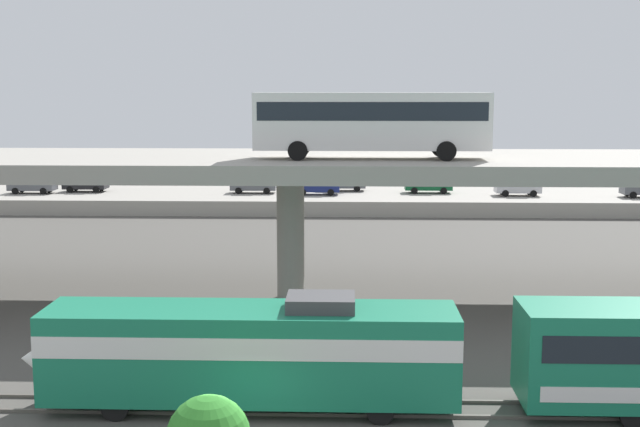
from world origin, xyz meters
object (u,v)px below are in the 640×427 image
(parked_car_1, at_px, (428,185))
(parked_car_2, at_px, (32,185))
(parked_car_0, at_px, (518,188))
(parked_car_5, at_px, (253,185))
(parked_car_3, at_px, (86,184))
(train_locomotive, at_px, (230,349))
(transit_bus_on_overpass, at_px, (372,119))
(parked_car_7, at_px, (318,187))
(parked_car_4, at_px, (343,183))

(parked_car_1, bearing_deg, parked_car_2, -177.64)
(parked_car_0, relative_size, parked_car_5, 0.96)
(parked_car_3, relative_size, parked_car_5, 0.95)
(parked_car_2, bearing_deg, train_locomotive, -62.24)
(transit_bus_on_overpass, bearing_deg, parked_car_7, 96.61)
(parked_car_2, bearing_deg, parked_car_1, 2.36)
(parked_car_1, relative_size, parked_car_2, 1.03)
(parked_car_4, xyz_separation_m, parked_car_5, (-8.62, -2.15, -0.00))
(transit_bus_on_overpass, bearing_deg, parked_car_3, 126.02)
(parked_car_0, bearing_deg, parked_car_4, -11.29)
(transit_bus_on_overpass, height_order, parked_car_3, transit_bus_on_overpass)
(transit_bus_on_overpass, height_order, parked_car_4, transit_bus_on_overpass)
(parked_car_2, relative_size, parked_car_7, 1.03)
(parked_car_3, distance_m, parked_car_4, 25.09)
(transit_bus_on_overpass, relative_size, parked_car_0, 2.88)
(transit_bus_on_overpass, height_order, parked_car_2, transit_bus_on_overpass)
(parked_car_1, bearing_deg, train_locomotive, -102.99)
(parked_car_0, distance_m, parked_car_5, 25.16)
(parked_car_4, xyz_separation_m, parked_car_7, (-2.36, -3.12, -0.00))
(parked_car_4, relative_size, parked_car_5, 1.01)
(transit_bus_on_overpass, distance_m, parked_car_1, 38.31)
(parked_car_4, bearing_deg, parked_car_0, -11.29)
(transit_bus_on_overpass, distance_m, parked_car_4, 39.27)
(train_locomotive, xyz_separation_m, parked_car_3, (-21.41, 51.27, -0.03))
(parked_car_5, bearing_deg, transit_bus_on_overpass, -74.08)
(train_locomotive, relative_size, parked_car_5, 3.58)
(train_locomotive, relative_size, parked_car_7, 3.68)
(transit_bus_on_overpass, bearing_deg, parked_car_4, 92.58)
(parked_car_1, xyz_separation_m, parked_car_7, (-10.59, -1.61, -0.00))
(parked_car_3, height_order, parked_car_5, same)
(parked_car_0, bearing_deg, transit_bus_on_overpass, 67.21)
(parked_car_2, bearing_deg, parked_car_5, 2.51)
(transit_bus_on_overpass, height_order, parked_car_7, transit_bus_on_overpass)
(transit_bus_on_overpass, xyz_separation_m, parked_car_0, (14.78, 35.18, -7.68))
(train_locomotive, xyz_separation_m, transit_bus_on_overpass, (5.36, 14.44, 7.65))
(transit_bus_on_overpass, distance_m, parked_car_5, 38.55)
(parked_car_3, bearing_deg, parked_car_1, -179.77)
(parked_car_2, height_order, parked_car_7, same)
(parked_car_1, relative_size, parked_car_5, 1.03)
(parked_car_0, xyz_separation_m, parked_car_4, (-16.51, 3.30, 0.00))
(parked_car_3, height_order, parked_car_7, same)
(parked_car_0, relative_size, parked_car_4, 0.95)
(parked_car_1, bearing_deg, parked_car_0, -12.19)
(parked_car_1, distance_m, parked_car_5, 16.87)
(parked_car_2, xyz_separation_m, parked_car_7, (27.49, -0.04, -0.00))
(parked_car_0, height_order, parked_car_7, same)
(parked_car_1, xyz_separation_m, parked_car_2, (-38.09, -1.57, -0.00))
(parked_car_1, bearing_deg, parked_car_7, -171.35)
(train_locomotive, height_order, parked_car_5, train_locomotive)
(parked_car_3, bearing_deg, parked_car_4, -176.25)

